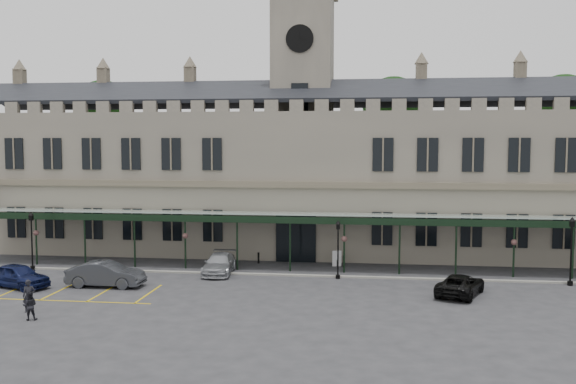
# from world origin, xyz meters

# --- Properties ---
(ground) EXTENTS (140.00, 140.00, 0.00)m
(ground) POSITION_xyz_m (0.00, 0.00, 0.00)
(ground) COLOR #2E2E31
(station_building) EXTENTS (60.00, 10.36, 17.30)m
(station_building) POSITION_xyz_m (0.00, 15.91, 6.47)
(station_building) COLOR #6F685C
(station_building) RESTS_ON ground
(clock_tower) EXTENTS (5.60, 5.60, 24.80)m
(clock_tower) POSITION_xyz_m (0.00, 16.00, 13.11)
(clock_tower) COLOR #6F685C
(clock_tower) RESTS_ON ground
(canopy) EXTENTS (50.00, 4.10, 4.30)m
(canopy) POSITION_xyz_m (0.00, 7.46, 2.40)
(canopy) COLOR #8C9E93
(canopy) RESTS_ON ground
(kerb) EXTENTS (60.00, 0.40, 0.12)m
(kerb) POSITION_xyz_m (0.00, 5.50, 0.06)
(kerb) COLOR gray
(kerb) RESTS_ON ground
(parking_markings) EXTENTS (16.00, 6.00, 0.01)m
(parking_markings) POSITION_xyz_m (-14.00, -1.50, 0.00)
(parking_markings) COLOR gold
(parking_markings) RESTS_ON ground
(tree_behind_left) EXTENTS (6.00, 6.00, 16.00)m
(tree_behind_left) POSITION_xyz_m (-22.00, 25.00, 12.81)
(tree_behind_left) COLOR #332314
(tree_behind_left) RESTS_ON ground
(tree_behind_mid) EXTENTS (6.00, 6.00, 16.00)m
(tree_behind_mid) POSITION_xyz_m (8.00, 25.00, 12.81)
(tree_behind_mid) COLOR #332314
(tree_behind_mid) RESTS_ON ground
(tree_behind_right) EXTENTS (6.00, 6.00, 16.00)m
(tree_behind_right) POSITION_xyz_m (24.00, 25.00, 12.81)
(tree_behind_right) COLOR #332314
(tree_behind_right) RESTS_ON ground
(lamp_post_left) EXTENTS (0.42, 0.42, 4.39)m
(lamp_post_left) POSITION_xyz_m (-19.30, 5.30, 2.60)
(lamp_post_left) COLOR black
(lamp_post_left) RESTS_ON ground
(lamp_post_mid) EXTENTS (0.39, 0.39, 4.13)m
(lamp_post_mid) POSITION_xyz_m (3.66, 5.05, 2.45)
(lamp_post_mid) COLOR black
(lamp_post_mid) RESTS_ON ground
(lamp_post_right) EXTENTS (0.44, 0.44, 4.65)m
(lamp_post_right) POSITION_xyz_m (19.19, 4.91, 2.75)
(lamp_post_right) COLOR black
(lamp_post_right) RESTS_ON ground
(traffic_cone) EXTENTS (0.40, 0.40, 0.63)m
(traffic_cone) POSITION_xyz_m (10.67, 1.41, 0.31)
(traffic_cone) COLOR #E14B07
(traffic_cone) RESTS_ON ground
(sign_board) EXTENTS (0.70, 0.23, 1.22)m
(sign_board) POSITION_xyz_m (3.35, 9.49, 0.59)
(sign_board) COLOR black
(sign_board) RESTS_ON ground
(bollard_left) EXTENTS (0.16, 0.16, 0.87)m
(bollard_left) POSITION_xyz_m (-2.86, 9.91, 0.44)
(bollard_left) COLOR black
(bollard_left) RESTS_ON ground
(bollard_right) EXTENTS (0.16, 0.16, 0.90)m
(bollard_right) POSITION_xyz_m (3.90, 9.17, 0.45)
(bollard_right) COLOR black
(bollard_right) RESTS_ON ground
(car_left_a) EXTENTS (4.97, 3.31, 1.57)m
(car_left_a) POSITION_xyz_m (-17.15, -0.39, 0.79)
(car_left_a) COLOR #0D143B
(car_left_a) RESTS_ON ground
(car_left_b) EXTENTS (5.10, 1.79, 1.68)m
(car_left_b) POSITION_xyz_m (-11.50, 0.61, 0.84)
(car_left_b) COLOR #323439
(car_left_b) RESTS_ON ground
(car_taxi) EXTENTS (2.30, 5.07, 1.44)m
(car_taxi) POSITION_xyz_m (-5.00, 5.66, 0.72)
(car_taxi) COLOR #96999D
(car_taxi) RESTS_ON ground
(car_van) EXTENTS (3.84, 5.28, 1.33)m
(car_van) POSITION_xyz_m (11.52, 1.18, 0.67)
(car_van) COLOR black
(car_van) RESTS_ON ground
(person_a) EXTENTS (0.80, 0.71, 1.84)m
(person_a) POSITION_xyz_m (-13.20, -6.03, 0.92)
(person_a) COLOR black
(person_a) RESTS_ON ground
(person_b) EXTENTS (0.91, 0.80, 1.56)m
(person_b) POSITION_xyz_m (-12.30, -7.54, 0.78)
(person_b) COLOR black
(person_b) RESTS_ON ground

